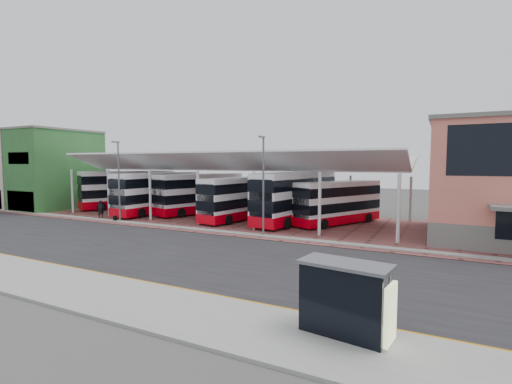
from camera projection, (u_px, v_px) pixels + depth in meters
The scene contains 22 objects.
ground at pixel (197, 250), 25.31m from camera, with size 140.00×140.00×0.00m, color #3D3F3B.
road at pixel (188, 253), 24.42m from camera, with size 120.00×14.00×0.02m, color black.
forecourt at pixel (293, 224), 35.96m from camera, with size 72.00×16.00×0.06m, color brown.
sidewalk at pixel (83, 289), 17.31m from camera, with size 120.00×4.00×0.14m, color gray.
north_kerb at pixel (241, 234), 30.82m from camera, with size 120.00×0.80×0.14m, color gray.
yellow_line_near at pixel (116, 278), 19.09m from camera, with size 120.00×0.12×0.01m, color #BD7C06.
yellow_line_far at pixel (121, 277), 19.35m from camera, with size 120.00×0.12×0.01m, color #BD7C06.
canopy at pixel (227, 164), 39.95m from camera, with size 37.00×11.63×7.07m.
shop_green at pixel (58, 169), 48.20m from camera, with size 6.40×10.20×10.22m.
shop_cream at pixel (27, 169), 51.13m from camera, with size 6.40×10.20×10.22m.
shop_brick at pixel (0, 169), 54.06m from camera, with size 6.40×10.20×10.22m.
lamp_west at pixel (119, 179), 36.86m from camera, with size 0.16×0.90×8.07m.
lamp_east at pixel (263, 183), 29.64m from camera, with size 0.16×0.90×8.07m.
bus_0 at pixel (128, 190), 48.52m from camera, with size 7.73×11.67×4.83m.
bus_1 at pixel (157, 193), 43.37m from camera, with size 3.26×11.61×4.74m.
bus_2 at pixel (200, 194), 43.19m from camera, with size 5.72×11.47×4.62m.
bus_3 at pixel (241, 199), 38.54m from camera, with size 4.17×10.89×4.38m.
bus_4 at pixel (296, 197), 36.69m from camera, with size 4.75×12.36×4.97m.
bus_5 at pixel (338, 203), 35.64m from camera, with size 6.48×9.99×4.12m.
pedestrian at pixel (101, 209), 39.72m from camera, with size 0.69×0.45×1.88m, color black.
suitcase at pixel (115, 218), 37.41m from camera, with size 0.33×0.24×0.57m, color black.
bus_shelter at pixel (350, 293), 12.20m from camera, with size 3.25×1.83×2.48m.
Camera 1 is at (14.88, -20.39, 5.97)m, focal length 26.00 mm.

